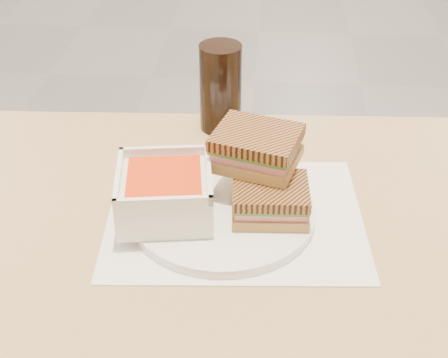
# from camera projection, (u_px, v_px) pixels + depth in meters

# --- Properties ---
(main_table) EXTENTS (1.23, 0.76, 0.75)m
(main_table) POSITION_uv_depth(u_px,v_px,m) (234.00, 290.00, 0.97)
(main_table) COLOR tan
(main_table) RESTS_ON ground
(tray_liner) EXTENTS (0.39, 0.32, 0.00)m
(tray_liner) POSITION_uv_depth(u_px,v_px,m) (235.00, 216.00, 0.93)
(tray_liner) COLOR white
(tray_liner) RESTS_ON main_table
(plate) EXTENTS (0.27, 0.27, 0.01)m
(plate) POSITION_uv_depth(u_px,v_px,m) (223.00, 212.00, 0.93)
(plate) COLOR white
(plate) RESTS_ON tray_liner
(soup_bowl) EXTENTS (0.15, 0.15, 0.07)m
(soup_bowl) POSITION_uv_depth(u_px,v_px,m) (165.00, 194.00, 0.90)
(soup_bowl) COLOR white
(soup_bowl) RESTS_ON plate
(panini_lower) EXTENTS (0.11, 0.10, 0.05)m
(panini_lower) POSITION_uv_depth(u_px,v_px,m) (270.00, 199.00, 0.90)
(panini_lower) COLOR tan
(panini_lower) RESTS_ON plate
(panini_upper) EXTENTS (0.14, 0.13, 0.05)m
(panini_upper) POSITION_uv_depth(u_px,v_px,m) (256.00, 148.00, 0.92)
(panini_upper) COLOR tan
(panini_upper) RESTS_ON panini_lower
(cola_glass) EXTENTS (0.07, 0.07, 0.16)m
(cola_glass) POSITION_uv_depth(u_px,v_px,m) (221.00, 88.00, 1.11)
(cola_glass) COLOR black
(cola_glass) RESTS_ON main_table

